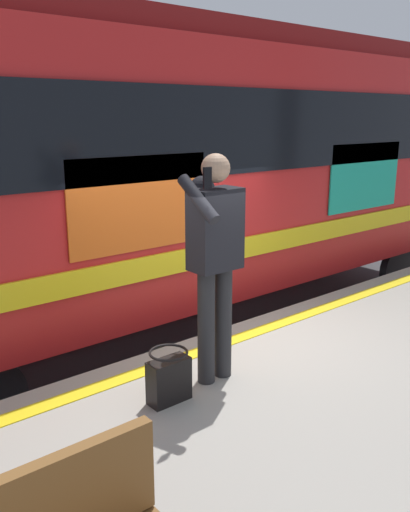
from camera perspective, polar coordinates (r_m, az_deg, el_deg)
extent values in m
plane|color=#3D3D3F|center=(5.84, 0.26, -16.90)|extent=(23.77, 23.77, 0.00)
cube|color=yellow|center=(5.18, 2.42, -9.11)|extent=(13.34, 0.16, 0.01)
cube|color=slate|center=(6.65, -6.55, -12.01)|extent=(17.70, 0.08, 0.16)
cube|color=slate|center=(7.79, -12.40, -8.13)|extent=(17.70, 0.08, 0.16)
cube|color=red|center=(7.37, -1.02, 9.53)|extent=(10.42, 2.87, 2.89)
cube|color=maroon|center=(7.39, -1.08, 21.69)|extent=(10.21, 2.64, 0.24)
cube|color=black|center=(6.27, 7.46, 13.12)|extent=(9.90, 0.03, 0.90)
cube|color=yellow|center=(6.44, 7.07, 1.49)|extent=(9.90, 0.03, 0.24)
cube|color=#19A58C|center=(7.74, 16.70, 8.10)|extent=(1.53, 0.02, 0.90)
cube|color=#D85919|center=(5.15, -6.83, 5.56)|extent=(1.53, 0.02, 0.90)
cylinder|color=black|center=(9.51, 19.73, -1.27)|extent=(0.84, 0.12, 0.84)
cylinder|color=black|center=(10.81, 9.33, 1.26)|extent=(0.84, 0.12, 0.84)
cylinder|color=#262628|center=(4.39, 1.95, -7.04)|extent=(0.14, 0.14, 0.94)
cylinder|color=#262628|center=(4.29, 0.13, -7.62)|extent=(0.14, 0.14, 0.94)
cube|color=black|center=(4.11, 1.10, 2.86)|extent=(0.40, 0.24, 0.63)
sphere|color=black|center=(4.18, -0.31, 7.17)|extent=(0.20, 0.20, 0.20)
sphere|color=tan|center=(4.04, 1.14, 9.33)|extent=(0.22, 0.22, 0.22)
cylinder|color=black|center=(4.29, 3.64, 2.47)|extent=(0.09, 0.09, 0.57)
cylinder|color=black|center=(3.86, -0.71, 6.08)|extent=(0.09, 0.42, 0.33)
cube|color=black|center=(3.76, 0.25, 8.32)|extent=(0.07, 0.02, 0.15)
cube|color=black|center=(4.14, -3.86, -13.10)|extent=(0.33, 0.15, 0.34)
torus|color=black|center=(4.03, -3.91, -10.21)|extent=(0.30, 0.30, 0.02)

